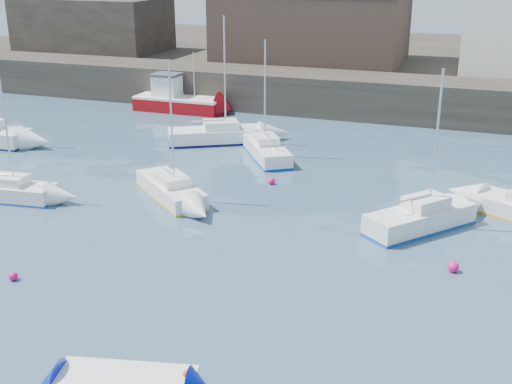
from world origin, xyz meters
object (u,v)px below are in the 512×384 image
(sailboat_c, at_px, (421,218))
(buoy_near, at_px, (14,280))
(fishing_boat, at_px, (177,99))
(sailboat_h, at_px, (217,135))
(sailboat_a, at_px, (7,191))
(sailboat_f, at_px, (267,150))
(buoy_mid, at_px, (453,272))
(buoy_far, at_px, (272,184))
(sailboat_b, at_px, (171,189))

(sailboat_c, bearing_deg, buoy_near, -143.59)
(fishing_boat, distance_m, sailboat_h, 10.10)
(sailboat_a, bearing_deg, sailboat_c, 9.32)
(sailboat_c, relative_size, buoy_near, 20.59)
(sailboat_a, distance_m, sailboat_h, 14.56)
(sailboat_f, xyz_separation_m, buoy_near, (-3.82, -18.20, -0.49))
(sailboat_a, height_order, sailboat_c, sailboat_c)
(buoy_near, distance_m, buoy_mid, 16.82)
(sailboat_f, xyz_separation_m, buoy_far, (1.84, -4.51, -0.49))
(sailboat_a, bearing_deg, sailboat_h, 66.84)
(sailboat_c, xyz_separation_m, buoy_far, (-8.20, 3.47, -0.55))
(sailboat_b, distance_m, buoy_far, 5.55)
(sailboat_a, bearing_deg, fishing_boat, 92.64)
(sailboat_b, height_order, sailboat_f, sailboat_b)
(fishing_boat, relative_size, sailboat_f, 1.01)
(sailboat_f, distance_m, buoy_near, 18.60)
(sailboat_a, xyz_separation_m, buoy_mid, (21.66, -0.54, -0.46))
(sailboat_f, distance_m, buoy_mid, 16.64)
(sailboat_c, bearing_deg, sailboat_f, 141.52)
(sailboat_a, distance_m, buoy_near, 9.26)
(sailboat_f, xyz_separation_m, sailboat_h, (-4.20, 2.14, 0.04))
(fishing_boat, height_order, sailboat_f, sailboat_f)
(sailboat_a, distance_m, buoy_mid, 21.67)
(sailboat_a, relative_size, sailboat_h, 0.81)
(sailboat_a, xyz_separation_m, sailboat_f, (9.93, 11.25, 0.03))
(sailboat_a, distance_m, buoy_far, 13.57)
(sailboat_b, relative_size, sailboat_c, 0.98)
(fishing_boat, relative_size, buoy_far, 18.48)
(sailboat_h, relative_size, buoy_near, 23.39)
(sailboat_h, bearing_deg, buoy_near, -88.93)
(buoy_far, bearing_deg, sailboat_c, -22.95)
(buoy_far, bearing_deg, buoy_mid, -36.38)
(sailboat_c, distance_m, sailboat_f, 12.82)
(sailboat_h, relative_size, buoy_mid, 18.73)
(sailboat_c, height_order, sailboat_f, sailboat_c)
(fishing_boat, bearing_deg, buoy_far, -48.12)
(fishing_boat, distance_m, sailboat_b, 19.81)
(buoy_mid, xyz_separation_m, buoy_far, (-9.90, 7.29, 0.00))
(sailboat_b, bearing_deg, fishing_boat, 115.67)
(buoy_far, bearing_deg, sailboat_a, -150.17)
(sailboat_c, distance_m, buoy_far, 8.92)
(sailboat_f, relative_size, buoy_near, 20.21)
(fishing_boat, distance_m, buoy_mid, 31.22)
(sailboat_h, xyz_separation_m, buoy_near, (0.38, -20.33, -0.53))
(sailboat_f, height_order, sailboat_h, sailboat_h)
(buoy_mid, bearing_deg, sailboat_c, 113.98)
(fishing_boat, height_order, buoy_far, fishing_boat)
(fishing_boat, bearing_deg, buoy_near, -75.77)
(fishing_boat, bearing_deg, sailboat_h, -48.48)
(sailboat_c, height_order, sailboat_h, sailboat_h)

